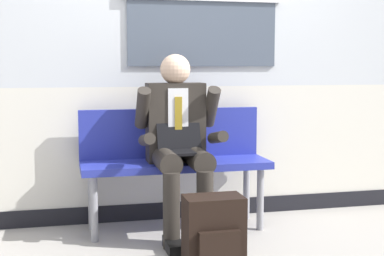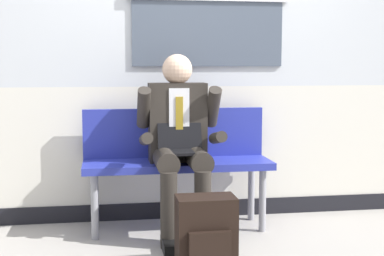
% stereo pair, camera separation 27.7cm
% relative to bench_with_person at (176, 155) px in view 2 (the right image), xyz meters
% --- Properties ---
extents(ground_plane, '(18.00, 18.00, 0.00)m').
position_rel_bench_with_person_xyz_m(ground_plane, '(0.14, -0.48, -0.52)').
color(ground_plane, '#9E9991').
extents(station_wall, '(6.02, 0.16, 3.12)m').
position_rel_bench_with_person_xyz_m(station_wall, '(0.14, 0.28, 1.03)').
color(station_wall, silver).
rests_on(station_wall, ground).
extents(bench_with_person, '(1.32, 0.42, 0.85)m').
position_rel_bench_with_person_xyz_m(bench_with_person, '(0.00, 0.00, 0.00)').
color(bench_with_person, '#28339E').
rests_on(bench_with_person, ground).
extents(person_seated, '(0.57, 0.70, 1.24)m').
position_rel_bench_with_person_xyz_m(person_seated, '(-0.00, -0.19, 0.14)').
color(person_seated, '#2D2823').
rests_on(person_seated, ground).
extents(backpack, '(0.34, 0.25, 0.42)m').
position_rel_bench_with_person_xyz_m(backpack, '(0.06, -0.87, -0.31)').
color(backpack, black).
rests_on(backpack, ground).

